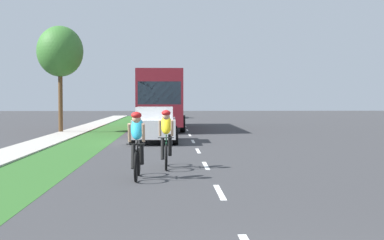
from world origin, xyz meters
TOP-DOWN VIEW (x-y plane):
  - ground_plane at (0.00, 20.00)m, footprint 120.00×120.00m
  - grass_verge at (-4.58, 20.00)m, footprint 2.16×70.00m
  - sidewalk_concrete at (-6.42, 20.00)m, footprint 1.53×70.00m
  - lane_markings_center at (0.00, 24.00)m, footprint 0.12×53.49m
  - cyclist_lead at (-1.77, 8.62)m, footprint 0.42×1.72m
  - cyclist_trailing at (-1.10, 10.56)m, footprint 0.42×1.72m
  - sedan_white at (-1.67, 19.41)m, footprint 1.98×4.30m
  - bus_maroon at (-1.57, 29.99)m, footprint 2.78×11.60m
  - pickup_silver at (-1.43, 49.46)m, footprint 2.22×5.10m
  - street_tree_near at (-7.10, 26.34)m, footprint 2.55×2.55m

SIDE VIEW (x-z plane):
  - ground_plane at x=0.00m, z-range 0.00..0.00m
  - grass_verge at x=-4.58m, z-range 0.00..0.01m
  - lane_markings_center at x=0.00m, z-range 0.00..0.01m
  - sidewalk_concrete at x=-6.42m, z-range -0.05..0.06m
  - sedan_white at x=-1.67m, z-range 0.01..1.53m
  - cyclist_lead at x=-1.77m, z-range 0.02..1.60m
  - cyclist_trailing at x=-1.10m, z-range 0.02..1.60m
  - pickup_silver at x=-1.43m, z-range 0.01..1.65m
  - bus_maroon at x=-1.57m, z-range 0.24..3.72m
  - street_tree_near at x=-7.10m, z-range 1.52..7.43m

